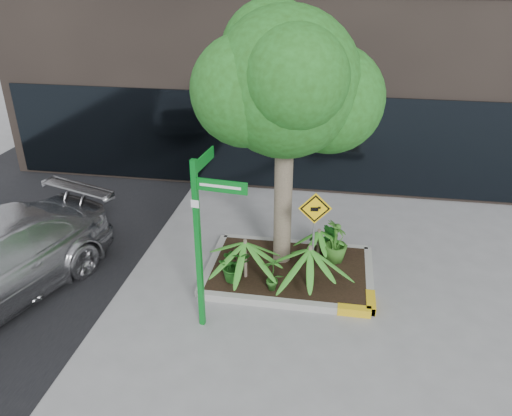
# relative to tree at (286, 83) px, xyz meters

# --- Properties ---
(ground) EXTENTS (80.00, 80.00, 0.00)m
(ground) POSITION_rel_tree_xyz_m (-0.00, -0.65, -3.79)
(ground) COLOR gray
(ground) RESTS_ON ground
(planter) EXTENTS (3.35, 2.36, 0.15)m
(planter) POSITION_rel_tree_xyz_m (0.23, -0.38, -3.69)
(planter) COLOR #9E9E99
(planter) RESTS_ON ground
(tree) EXTENTS (3.46, 3.07, 5.19)m
(tree) POSITION_rel_tree_xyz_m (0.00, 0.00, 0.00)
(tree) COLOR gray
(tree) RESTS_ON ground
(palm_front) EXTENTS (1.00, 1.00, 1.11)m
(palm_front) POSITION_rel_tree_xyz_m (0.63, -0.93, -2.81)
(palm_front) COLOR gray
(palm_front) RESTS_ON ground
(palm_left) EXTENTS (0.93, 0.93, 1.03)m
(palm_left) POSITION_rel_tree_xyz_m (-0.62, -0.80, -2.87)
(palm_left) COLOR gray
(palm_left) RESTS_ON ground
(palm_back) EXTENTS (0.71, 0.71, 0.79)m
(palm_back) POSITION_rel_tree_xyz_m (0.75, 0.23, -3.06)
(palm_back) COLOR gray
(palm_back) RESTS_ON ground
(shrub_a) EXTENTS (0.81, 0.81, 0.70)m
(shrub_a) POSITION_rel_tree_xyz_m (-0.81, -0.94, -3.29)
(shrub_a) COLOR #1E5A19
(shrub_a) RESTS_ON planter
(shrub_b) EXTENTS (0.60, 0.60, 0.89)m
(shrub_b) POSITION_rel_tree_xyz_m (1.10, 0.11, -3.20)
(shrub_b) COLOR #31691F
(shrub_b) RESTS_ON planter
(shrub_c) EXTENTS (0.50, 0.50, 0.72)m
(shrub_c) POSITION_rel_tree_xyz_m (-0.03, -1.13, -3.28)
(shrub_c) COLOR #28601D
(shrub_c) RESTS_ON planter
(shrub_d) EXTENTS (0.53, 0.53, 0.72)m
(shrub_d) POSITION_rel_tree_xyz_m (0.99, 0.38, -3.28)
(shrub_d) COLOR #1F6B21
(shrub_d) RESTS_ON planter
(street_sign_post) EXTENTS (0.91, 0.95, 3.07)m
(street_sign_post) POSITION_rel_tree_xyz_m (-1.06, -2.10, -1.89)
(street_sign_post) COLOR #0B8022
(street_sign_post) RESTS_ON ground
(cattle_sign) EXTENTS (0.59, 0.18, 1.95)m
(cattle_sign) POSITION_rel_tree_xyz_m (0.67, -0.89, -2.33)
(cattle_sign) COLOR slate
(cattle_sign) RESTS_ON ground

